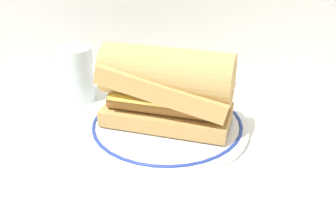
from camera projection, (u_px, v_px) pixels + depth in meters
ground_plane at (168, 141)px, 0.59m from camera, size 1.50×1.50×0.00m
plate at (168, 124)px, 0.62m from camera, size 0.27×0.27×0.01m
sausage_sandwich at (168, 87)px, 0.58m from camera, size 0.23×0.16×0.13m
drinking_glass at (77, 77)px, 0.70m from camera, size 0.07×0.07×0.10m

